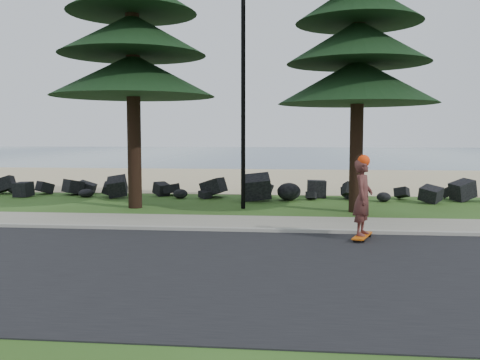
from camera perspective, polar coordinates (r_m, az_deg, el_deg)
The scene contains 9 objects.
ground at distance 14.05m, azimuth -0.93°, elevation -4.86°, with size 160.00×160.00×0.00m, color #2A4615.
road at distance 9.70m, azimuth -4.13°, elevation -9.33°, with size 160.00×7.00×0.02m, color black.
kerb at distance 13.17m, azimuth -1.40°, elevation -5.31°, with size 160.00×0.20×0.10m, color #9E9B8E.
sidewalk at distance 14.24m, azimuth -0.83°, elevation -4.57°, with size 160.00×2.00×0.08m, color gray.
beach_sand at distance 28.40m, azimuth 2.55°, elevation 0.14°, with size 160.00×15.00×0.01m, color tan.
ocean at distance 64.81m, azimuth 4.44°, elevation 2.86°, with size 160.00×58.00×0.01m, color #354F66.
seawall_boulders at distance 19.57m, azimuth 1.02°, elevation -2.07°, with size 60.00×2.40×1.10m, color black, non-canonical shape.
lamp_post at distance 17.12m, azimuth 0.35°, elevation 10.79°, with size 0.25×0.14×8.14m.
skateboarder at distance 12.32m, azimuth 12.99°, elevation -1.86°, with size 0.59×1.05×1.91m.
Camera 1 is at (1.65, -13.75, 2.41)m, focal length 40.00 mm.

